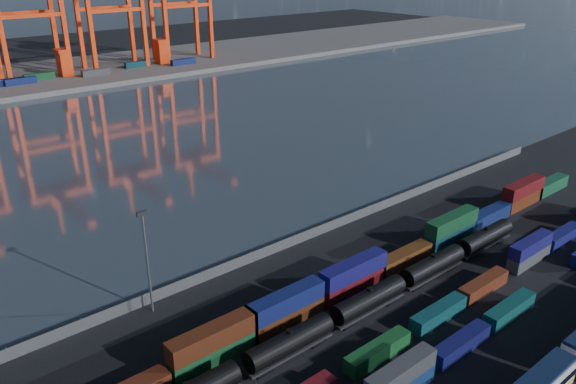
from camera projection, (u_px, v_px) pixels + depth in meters
ground at (416, 313)px, 84.06m from camera, size 700.00×700.00×0.00m
harbor_water at (117, 144)px, 158.08m from camera, size 700.00×700.00×0.00m
far_quay at (9, 81)px, 231.72m from camera, size 700.00×70.00×2.00m
container_row_south at (429, 363)px, 71.24m from camera, size 138.63×2.22×4.73m
container_row_mid at (474, 290)px, 87.15m from camera, size 140.75×2.21×4.72m
container_row_north at (362, 275)px, 89.83m from camera, size 141.76×2.60×5.55m
tanker_string at (289, 343)px, 74.34m from camera, size 106.98×3.00×4.30m
waterfront_fence at (295, 240)px, 103.41m from camera, size 160.12×0.12×2.20m
yard_light_mast at (147, 257)px, 81.03m from camera, size 1.60×0.40×16.60m
straddle_carriers at (6, 69)px, 220.51m from camera, size 140.00×7.00×11.10m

